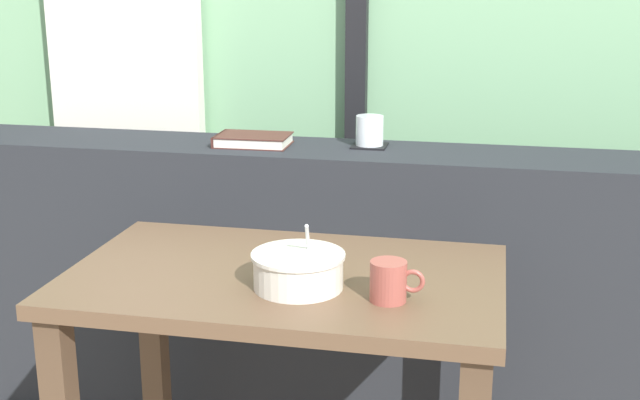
% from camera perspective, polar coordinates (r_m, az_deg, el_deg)
% --- Properties ---
extents(curtain_left_panel, '(0.56, 0.06, 2.50)m').
position_cam_1_polar(curtain_left_panel, '(3.06, -13.40, 13.14)').
color(curtain_left_panel, silver).
rests_on(curtain_left_panel, ground).
extents(dark_console_ledge, '(2.80, 0.30, 0.86)m').
position_cam_1_polar(dark_console_ledge, '(2.52, 2.56, -6.10)').
color(dark_console_ledge, '#23262B').
rests_on(dark_console_ledge, ground).
extents(breakfast_table, '(0.97, 0.60, 0.70)m').
position_cam_1_polar(breakfast_table, '(1.93, -2.38, -8.51)').
color(breakfast_table, brown).
rests_on(breakfast_table, ground).
extents(coaster_square, '(0.10, 0.10, 0.00)m').
position_cam_1_polar(coaster_square, '(2.43, 3.39, 3.71)').
color(coaster_square, black).
rests_on(coaster_square, dark_console_ledge).
extents(juice_glass, '(0.08, 0.08, 0.09)m').
position_cam_1_polar(juice_glass, '(2.43, 3.41, 4.65)').
color(juice_glass, white).
rests_on(juice_glass, coaster_square).
extents(closed_book, '(0.22, 0.15, 0.03)m').
position_cam_1_polar(closed_book, '(2.46, -4.61, 4.11)').
color(closed_book, '#47231E').
rests_on(closed_book, dark_console_ledge).
extents(soup_bowl, '(0.20, 0.20, 0.15)m').
position_cam_1_polar(soup_bowl, '(1.78, -1.49, -4.84)').
color(soup_bowl, silver).
rests_on(soup_bowl, breakfast_table).
extents(ceramic_mug, '(0.11, 0.08, 0.08)m').
position_cam_1_polar(ceramic_mug, '(1.72, 4.76, -5.54)').
color(ceramic_mug, '#9E4C42').
rests_on(ceramic_mug, breakfast_table).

